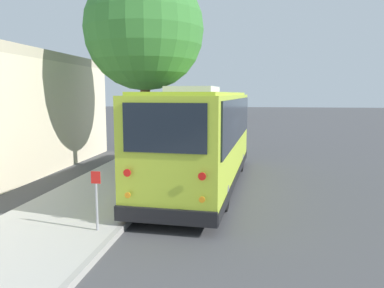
# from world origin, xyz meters

# --- Properties ---
(ground_plane) EXTENTS (160.00, 160.00, 0.00)m
(ground_plane) POSITION_xyz_m (0.00, 0.00, 0.00)
(ground_plane) COLOR #474749
(sidewalk_slab) EXTENTS (80.00, 3.27, 0.15)m
(sidewalk_slab) POSITION_xyz_m (0.00, 3.32, 0.07)
(sidewalk_slab) COLOR #B2AFA8
(sidewalk_slab) RESTS_ON ground
(curb_strip) EXTENTS (80.00, 0.14, 0.15)m
(curb_strip) POSITION_xyz_m (0.00, 1.62, 0.07)
(curb_strip) COLOR #9D9A94
(curb_strip) RESTS_ON ground
(shuttle_bus) EXTENTS (9.95, 3.12, 3.49)m
(shuttle_bus) POSITION_xyz_m (1.03, 0.21, 1.87)
(shuttle_bus) COLOR #ADC633
(shuttle_bus) RESTS_ON ground
(parked_sedan_tan) EXTENTS (4.54, 1.87, 1.27)m
(parked_sedan_tan) POSITION_xyz_m (13.97, 0.66, 0.59)
(parked_sedan_tan) COLOR tan
(parked_sedan_tan) RESTS_ON ground
(parked_sedan_gray) EXTENTS (4.63, 1.98, 1.31)m
(parked_sedan_gray) POSITION_xyz_m (21.24, 0.38, 0.61)
(parked_sedan_gray) COLOR slate
(parked_sedan_gray) RESTS_ON ground
(parked_sedan_white) EXTENTS (4.43, 1.73, 1.30)m
(parked_sedan_white) POSITION_xyz_m (27.55, 0.63, 0.60)
(parked_sedan_white) COLOR silver
(parked_sedan_white) RESTS_ON ground
(parked_sedan_maroon) EXTENTS (4.54, 2.04, 1.27)m
(parked_sedan_maroon) POSITION_xyz_m (33.40, 0.42, 0.59)
(parked_sedan_maroon) COLOR maroon
(parked_sedan_maroon) RESTS_ON ground
(parked_sedan_black) EXTENTS (4.69, 1.90, 1.28)m
(parked_sedan_black) POSITION_xyz_m (39.34, 0.58, 0.59)
(parked_sedan_black) COLOR black
(parked_sedan_black) RESTS_ON ground
(street_tree) EXTENTS (4.95, 4.95, 8.94)m
(street_tree) POSITION_xyz_m (3.65, 2.96, 6.20)
(street_tree) COLOR brown
(street_tree) RESTS_ON sidewalk_slab
(sign_post_near) EXTENTS (0.06, 0.22, 1.38)m
(sign_post_near) POSITION_xyz_m (-4.08, 2.06, 0.87)
(sign_post_near) COLOR gray
(sign_post_near) RESTS_ON sidewalk_slab
(sign_post_far) EXTENTS (0.06, 0.22, 1.53)m
(sign_post_far) POSITION_xyz_m (-1.92, 2.06, 0.94)
(sign_post_far) COLOR gray
(sign_post_far) RESTS_ON sidewalk_slab
(fire_hydrant) EXTENTS (0.22, 0.22, 0.81)m
(fire_hydrant) POSITION_xyz_m (8.36, 2.06, 0.55)
(fire_hydrant) COLOR #99999E
(fire_hydrant) RESTS_ON sidewalk_slab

